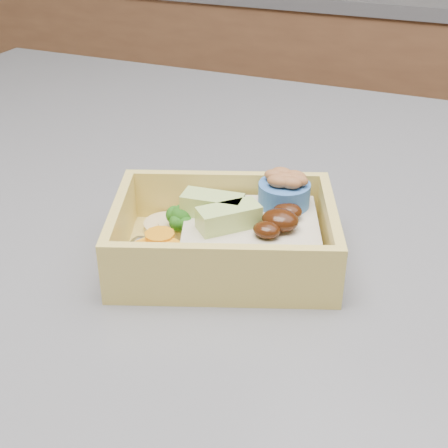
% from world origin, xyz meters
% --- Properties ---
extents(back_cabinets, '(3.20, 0.62, 2.30)m').
position_xyz_m(back_cabinets, '(0.00, 1.23, 0.89)').
color(back_cabinets, brown).
rests_on(back_cabinets, ground).
extents(bento_box, '(0.20, 0.18, 0.06)m').
position_xyz_m(bento_box, '(-0.04, -0.15, 0.94)').
color(bento_box, '#D7BB59').
rests_on(bento_box, island).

